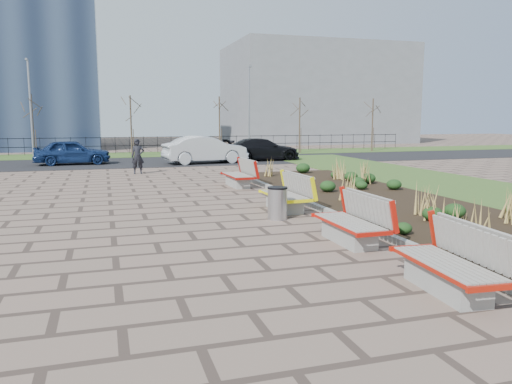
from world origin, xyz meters
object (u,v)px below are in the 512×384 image
object	(u,v)px
lamp_west	(31,110)
bench_b	(349,219)
litter_bin	(277,204)
bench_c	(284,193)
lamp_east	(249,111)
pedestrian	(138,156)
bench_a	(447,260)
bench_d	(237,173)
car_blue	(72,152)
car_black	(262,149)
car_silver	(205,150)

from	to	relation	value
lamp_west	bench_b	bearing A→B (deg)	-69.96
litter_bin	bench_c	bearing A→B (deg)	61.73
lamp_west	lamp_east	xyz separation A→B (m)	(14.00, 0.00, 0.00)
pedestrian	bench_a	bearing A→B (deg)	-77.87
bench_c	pedestrian	xyz separation A→B (m)	(-3.31, 10.66, 0.31)
pedestrian	bench_d	bearing A→B (deg)	-57.59
car_blue	lamp_west	xyz separation A→B (m)	(-2.53, 4.45, 2.33)
bench_b	lamp_west	world-z (taller)	lamp_west
bench_a	car_black	size ratio (longest dim) A/B	0.46
bench_d	litter_bin	world-z (taller)	bench_d
lamp_east	pedestrian	bearing A→B (deg)	-129.29
car_silver	lamp_west	bearing A→B (deg)	50.96
bench_c	car_silver	distance (m)	14.98
lamp_east	car_blue	bearing A→B (deg)	-158.79
litter_bin	lamp_west	size ratio (longest dim) A/B	0.14
bench_b	lamp_east	size ratio (longest dim) A/B	0.35
bench_a	car_black	world-z (taller)	car_black
bench_c	litter_bin	size ratio (longest dim) A/B	2.58
bench_d	litter_bin	bearing A→B (deg)	-97.47
lamp_west	litter_bin	bearing A→B (deg)	-69.02
pedestrian	lamp_west	distance (m)	11.85
bench_b	pedestrian	distance (m)	14.90
bench_b	car_black	world-z (taller)	car_black
litter_bin	car_black	size ratio (longest dim) A/B	0.18
bench_a	lamp_east	xyz separation A→B (m)	(5.00, 27.77, 2.54)
bench_b	litter_bin	distance (m)	2.82
bench_a	litter_bin	world-z (taller)	bench_a
litter_bin	pedestrian	xyz separation A→B (m)	(-2.71, 11.76, 0.40)
bench_b	lamp_west	size ratio (longest dim) A/B	0.35
bench_c	lamp_east	world-z (taller)	lamp_east
bench_d	lamp_west	xyz separation A→B (m)	(-9.00, 15.68, 2.54)
lamp_west	car_blue	bearing A→B (deg)	-60.37
bench_c	litter_bin	distance (m)	1.26
lamp_west	lamp_east	distance (m)	14.00
litter_bin	lamp_east	size ratio (longest dim) A/B	0.14
lamp_east	lamp_west	bearing A→B (deg)	180.00
bench_a	pedestrian	size ratio (longest dim) A/B	1.30
bench_b	car_black	distance (m)	20.18
bench_d	car_black	size ratio (longest dim) A/B	0.46
lamp_west	bench_a	bearing A→B (deg)	-72.04
bench_b	lamp_west	distance (m)	26.39
car_silver	lamp_east	bearing A→B (deg)	-44.24
bench_c	litter_bin	world-z (taller)	bench_c
car_black	lamp_east	bearing A→B (deg)	-9.00
car_blue	lamp_west	world-z (taller)	lamp_west
bench_b	car_silver	world-z (taller)	car_silver
bench_a	bench_c	world-z (taller)	same
car_silver	pedestrian	bearing A→B (deg)	129.02
lamp_east	car_black	bearing A→B (deg)	-96.96
bench_a	bench_d	world-z (taller)	same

